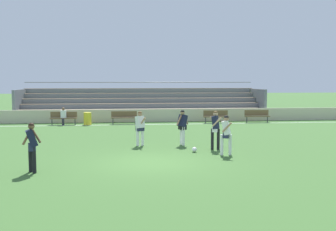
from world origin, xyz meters
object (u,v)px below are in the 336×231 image
(player_dark_pressing_high, at_px, (182,124))
(bench_near_wall_gap, at_px, (257,115))
(bench_far_left, at_px, (124,116))
(spectator_seated, at_px, (63,115))
(bench_far_right, at_px, (64,117))
(player_dark_trailing_run, at_px, (215,126))
(bleacher_stand, at_px, (143,103))
(bench_near_bin, at_px, (216,115))
(player_white_wide_right, at_px, (140,125))
(player_white_challenging, at_px, (226,132))
(soccer_ball, at_px, (194,150))
(trash_bin, at_px, (88,119))
(player_dark_on_ball, at_px, (32,143))

(player_dark_pressing_high, bearing_deg, bench_near_wall_gap, 53.77)
(bench_far_left, bearing_deg, spectator_seated, -178.40)
(bench_far_right, height_order, player_dark_trailing_run, player_dark_trailing_run)
(bench_far_right, relative_size, player_dark_pressing_high, 1.08)
(bleacher_stand, xyz_separation_m, player_dark_pressing_high, (1.13, -13.93, -0.26))
(bench_near_bin, xyz_separation_m, player_white_wide_right, (-5.90, -9.43, 0.41))
(bench_near_wall_gap, xyz_separation_m, spectator_seated, (-13.78, -0.12, 0.16))
(bench_near_bin, bearing_deg, bench_near_wall_gap, 0.00)
(bleacher_stand, relative_size, player_white_challenging, 11.94)
(bench_near_bin, xyz_separation_m, bench_far_left, (-6.58, 0.00, 0.00))
(bench_far_right, distance_m, soccer_ball, 13.42)
(trash_bin, xyz_separation_m, spectator_seated, (-1.64, 0.12, 0.27))
(bleacher_stand, relative_size, trash_bin, 22.75)
(bench_near_wall_gap, bearing_deg, player_white_wide_right, -133.52)
(player_white_challenging, bearing_deg, player_dark_on_ball, -162.14)
(player_dark_on_ball, bearing_deg, bench_far_right, 94.02)
(bench_far_left, xyz_separation_m, player_dark_trailing_run, (3.94, -10.90, 0.49))
(bench_far_left, xyz_separation_m, player_white_challenging, (4.08, -12.17, 0.42))
(bleacher_stand, distance_m, player_white_challenging, 16.79)
(bleacher_stand, xyz_separation_m, bench_far_right, (-5.69, -4.43, -0.71))
(bench_near_wall_gap, xyz_separation_m, player_white_challenging, (-5.56, -12.17, 0.42))
(bench_far_left, height_order, player_dark_on_ball, player_dark_on_ball)
(bench_far_right, bearing_deg, bench_near_bin, 0.00)
(bench_far_left, bearing_deg, player_white_wide_right, -85.87)
(spectator_seated, height_order, soccer_ball, spectator_seated)
(bleacher_stand, relative_size, player_dark_pressing_high, 11.69)
(bench_far_right, xyz_separation_m, player_white_challenging, (8.23, -12.17, 0.42))
(bench_near_wall_gap, bearing_deg, bleacher_stand, 151.28)
(player_dark_pressing_high, bearing_deg, bleacher_stand, 94.64)
(bench_near_bin, relative_size, player_dark_pressing_high, 1.08)
(bench_near_wall_gap, xyz_separation_m, player_dark_on_ball, (-12.77, -14.49, 0.45))
(bench_far_left, distance_m, trash_bin, 2.52)
(bench_near_wall_gap, bearing_deg, player_dark_on_ball, -131.38)
(player_dark_trailing_run, bearing_deg, bench_near_bin, 76.36)
(player_white_challenging, height_order, player_dark_trailing_run, player_dark_trailing_run)
(bleacher_stand, distance_m, soccer_ball, 15.94)
(player_dark_trailing_run, height_order, player_dark_pressing_high, player_dark_trailing_run)
(player_dark_on_ball, height_order, soccer_ball, player_dark_on_ball)
(bench_near_wall_gap, distance_m, player_dark_trailing_run, 12.31)
(bench_far_left, relative_size, player_white_wide_right, 1.11)
(bleacher_stand, bearing_deg, player_white_wide_right, -93.58)
(bench_far_right, height_order, spectator_seated, spectator_seated)
(spectator_seated, bearing_deg, soccer_ball, -58.04)
(bench_far_right, height_order, player_dark_on_ball, player_dark_on_ball)
(player_dark_trailing_run, height_order, player_white_wide_right, player_dark_trailing_run)
(bleacher_stand, height_order, bench_near_bin, bleacher_stand)
(bleacher_stand, distance_m, bench_near_wall_gap, 9.25)
(bench_near_wall_gap, bearing_deg, player_dark_trailing_run, -117.62)
(bench_near_wall_gap, relative_size, player_white_wide_right, 1.11)
(bench_near_wall_gap, xyz_separation_m, player_white_wide_right, (-8.96, -9.43, 0.41))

